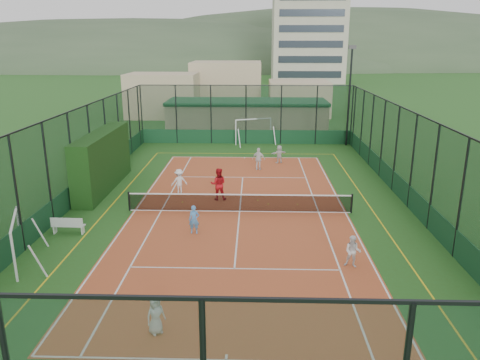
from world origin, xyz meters
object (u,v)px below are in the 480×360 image
at_px(futsal_goal_far, 253,132).
at_px(child_near_right, 353,252).
at_px(child_near_mid, 194,220).
at_px(floodlight_ne, 349,97).
at_px(apartment_tower, 309,9).
at_px(child_near_left, 156,315).
at_px(white_bench, 68,225).
at_px(coach, 218,184).
at_px(child_far_right, 259,159).
at_px(child_far_back, 279,154).
at_px(futsal_goal_near, 17,242).
at_px(child_far_left, 179,181).
at_px(clubhouse, 247,117).

relative_size(futsal_goal_far, child_near_right, 2.56).
height_order(futsal_goal_far, child_near_mid, futsal_goal_far).
relative_size(floodlight_ne, apartment_tower, 0.28).
height_order(child_near_left, child_near_mid, child_near_mid).
relative_size(apartment_tower, white_bench, 20.00).
height_order(child_near_left, coach, coach).
xyz_separation_m(child_far_right, child_far_back, (1.51, 1.99, -0.12)).
bearing_deg(child_near_right, child_near_mid, 171.77).
height_order(apartment_tower, child_far_right, apartment_tower).
xyz_separation_m(futsal_goal_far, child_near_right, (3.97, -23.02, -0.42)).
bearing_deg(apartment_tower, child_near_right, -94.79).
bearing_deg(futsal_goal_near, child_far_left, -50.71).
relative_size(child_near_mid, child_near_right, 1.02).
relative_size(white_bench, child_near_left, 1.23).
height_order(child_near_right, child_far_left, child_far_left).
height_order(child_near_mid, child_near_right, child_near_mid).
bearing_deg(child_near_right, clubhouse, 116.81).
xyz_separation_m(child_near_right, coach, (-5.86, 7.99, 0.26)).
bearing_deg(child_near_left, child_far_right, 41.28).
height_order(apartment_tower, child_near_left, apartment_tower).
bearing_deg(child_near_left, apartment_tower, 42.26).
bearing_deg(apartment_tower, futsal_goal_near, -103.10).
bearing_deg(child_near_right, child_far_right, 121.39).
height_order(futsal_goal_near, child_near_mid, futsal_goal_near).
bearing_deg(child_far_left, clubhouse, -120.93).
bearing_deg(child_near_right, child_far_back, 114.63).
relative_size(child_near_right, child_far_right, 0.84).
xyz_separation_m(child_near_mid, coach, (0.76, 4.80, 0.25)).
bearing_deg(child_far_back, futsal_goal_far, -100.40).
bearing_deg(futsal_goal_near, child_near_left, -146.96).
bearing_deg(futsal_goal_far, apartment_tower, 58.21).
bearing_deg(futsal_goal_near, futsal_goal_far, -44.22).
bearing_deg(futsal_goal_near, white_bench, -35.93).
bearing_deg(child_far_back, child_near_mid, 44.46).
bearing_deg(child_near_mid, child_near_right, -27.27).
bearing_deg(floodlight_ne, clubhouse, 147.88).
relative_size(apartment_tower, child_near_right, 23.05).
height_order(futsal_goal_near, child_far_right, futsal_goal_near).
bearing_deg(child_near_right, child_near_left, -128.78).
relative_size(floodlight_ne, child_near_left, 6.78).
xyz_separation_m(floodlight_ne, child_far_left, (-12.21, -13.64, -3.39)).
height_order(floodlight_ne, child_far_left, floodlight_ne).
bearing_deg(floodlight_ne, child_near_mid, -118.53).
distance_m(child_far_left, coach, 2.60).
bearing_deg(white_bench, coach, 38.68).
bearing_deg(child_far_left, white_bench, 35.21).
relative_size(apartment_tower, child_far_left, 20.70).
relative_size(white_bench, child_near_right, 1.15).
distance_m(white_bench, coach, 8.27).
bearing_deg(child_near_left, futsal_goal_near, 106.63).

